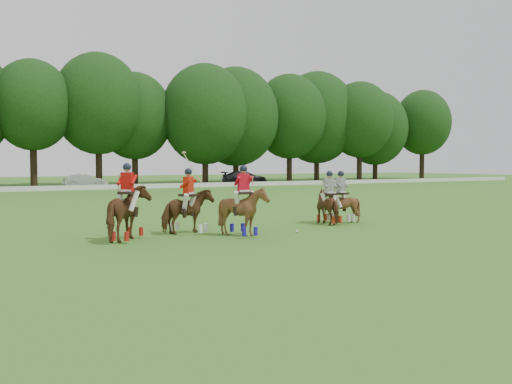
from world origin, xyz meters
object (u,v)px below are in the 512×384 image
car_mid (85,181)px  polo_red_a (128,212)px  car_right (245,178)px  polo_stripe_b (341,205)px  polo_red_c (243,210)px  polo_red_b (189,211)px  polo_stripe_a (329,205)px  polo_ball (297,231)px

car_mid → polo_red_a: bearing=171.1°
car_right → polo_stripe_b: polo_stripe_b is taller
polo_red_c → polo_stripe_b: 5.75m
car_mid → polo_red_a: size_ratio=1.65×
car_mid → polo_stripe_b: (1.62, -37.57, 0.08)m
car_right → polo_red_b: (-22.80, -37.89, 0.06)m
polo_stripe_a → polo_ball: polo_stripe_a is taller
polo_ball → polo_red_b: bearing=155.6°
polo_stripe_b → polo_red_a: bearing=-174.0°
polo_stripe_b → car_right: bearing=67.0°
polo_red_b → polo_stripe_a: bearing=1.0°
polo_red_c → polo_ball: bearing=-2.9°
car_mid → polo_red_a: polo_red_a is taller
polo_red_a → polo_red_b: polo_red_b is taller
polo_red_b → polo_red_c: (1.37, -1.45, 0.06)m
polo_red_a → polo_stripe_a: bearing=5.1°
polo_red_a → polo_red_c: (3.71, -0.80, -0.04)m
car_mid → polo_red_c: 39.53m
car_mid → polo_red_b: polo_red_b is taller
polo_stripe_a → polo_ball: (-2.67, -1.66, -0.71)m
polo_red_b → polo_red_c: size_ratio=1.18×
car_mid → car_right: car_right is taller
car_right → polo_stripe_a: bearing=167.4°
polo_stripe_b → polo_ball: (-3.40, -1.87, -0.70)m
car_mid → polo_stripe_a: 37.80m
car_mid → polo_red_a: 39.27m
car_mid → polo_red_b: bearing=174.3°
polo_red_a → polo_red_b: bearing=15.5°
car_right → polo_red_b: polo_red_b is taller
polo_stripe_b → polo_red_c: bearing=-162.1°
car_right → polo_ball: car_right is taller
polo_red_c → polo_stripe_a: size_ratio=1.12×
polo_red_a → polo_stripe_b: size_ratio=1.15×
car_right → car_mid: bearing=101.2°
polo_red_b → polo_ball: polo_red_b is taller
polo_red_a → polo_ball: bearing=-8.9°
polo_stripe_a → polo_stripe_b: polo_stripe_a is taller
polo_red_c → polo_stripe_a: bearing=18.2°
polo_red_b → polo_ball: size_ratio=31.09×
polo_red_c → polo_ball: 2.22m
polo_red_a → polo_red_b: 2.43m
polo_stripe_a → polo_red_a: bearing=-174.9°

